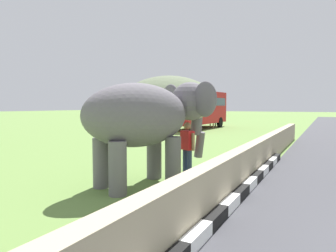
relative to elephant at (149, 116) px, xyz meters
The scene contains 8 objects.
striped_curb 3.94m from the elephant, 132.73° to the right, with size 16.20×0.20×0.24m.
barrier_parapet 2.67m from the elephant, 91.08° to the right, with size 28.00×0.36×1.00m, color tan.
elephant is the anchor object (origin of this frame).
person_handler 1.70m from the elephant, 23.54° to the right, with size 0.39×0.61×1.66m.
bus_red 20.54m from the elephant, 18.56° to the left, with size 9.05×2.83×3.50m.
cow_near 11.01m from the elephant, 30.31° to the left, with size 0.83×1.92×1.23m.
cow_mid 22.63m from the elephant, 14.70° to the left, with size 1.93×0.98×1.23m.
hill_east 59.38m from the elephant, 26.83° to the left, with size 29.00×23.20×17.43m.
Camera 1 is at (-5.04, 2.34, 2.16)m, focal length 32.48 mm.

